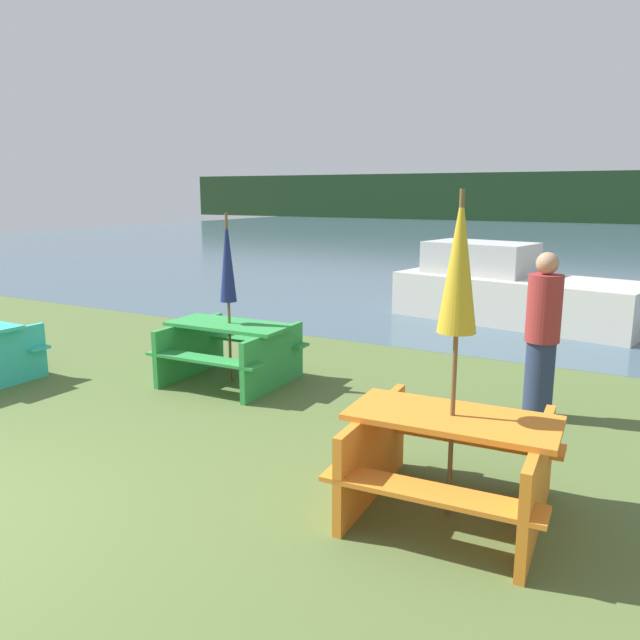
# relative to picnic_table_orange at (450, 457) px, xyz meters

# --- Properties ---
(water) EXTENTS (60.00, 50.00, 0.00)m
(water) POSITION_rel_picnic_table_orange_xyz_m (-3.49, 29.67, -0.47)
(water) COLOR #425B6B
(water) RESTS_ON ground_plane
(far_treeline) EXTENTS (80.00, 1.60, 4.00)m
(far_treeline) POSITION_rel_picnic_table_orange_xyz_m (-3.49, 49.67, 1.53)
(far_treeline) COLOR #193319
(far_treeline) RESTS_ON water
(picnic_table_orange) EXTENTS (1.61, 1.47, 0.80)m
(picnic_table_orange) POSITION_rel_picnic_table_orange_xyz_m (0.00, 0.00, 0.00)
(picnic_table_orange) COLOR orange
(picnic_table_orange) RESTS_ON ground_plane
(picnic_table_green) EXTENTS (1.63, 1.44, 0.78)m
(picnic_table_green) POSITION_rel_picnic_table_orange_xyz_m (-3.52, 1.90, -0.00)
(picnic_table_green) COLOR green
(picnic_table_green) RESTS_ON ground_plane
(umbrella_navy) EXTENTS (0.21, 0.21, 2.16)m
(umbrella_navy) POSITION_rel_picnic_table_orange_xyz_m (-3.52, 1.90, 1.11)
(umbrella_navy) COLOR brown
(umbrella_navy) RESTS_ON ground_plane
(umbrella_gold) EXTENTS (0.28, 0.28, 2.44)m
(umbrella_gold) POSITION_rel_picnic_table_orange_xyz_m (-0.00, -0.00, 1.44)
(umbrella_gold) COLOR brown
(umbrella_gold) RESTS_ON ground_plane
(boat) EXTENTS (4.73, 2.58, 1.46)m
(boat) POSITION_rel_picnic_table_orange_xyz_m (-1.30, 7.69, 0.09)
(boat) COLOR beige
(boat) RESTS_ON water
(person) EXTENTS (0.36, 0.36, 1.80)m
(person) POSITION_rel_picnic_table_orange_xyz_m (0.18, 2.52, 0.44)
(person) COLOR #283351
(person) RESTS_ON ground_plane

